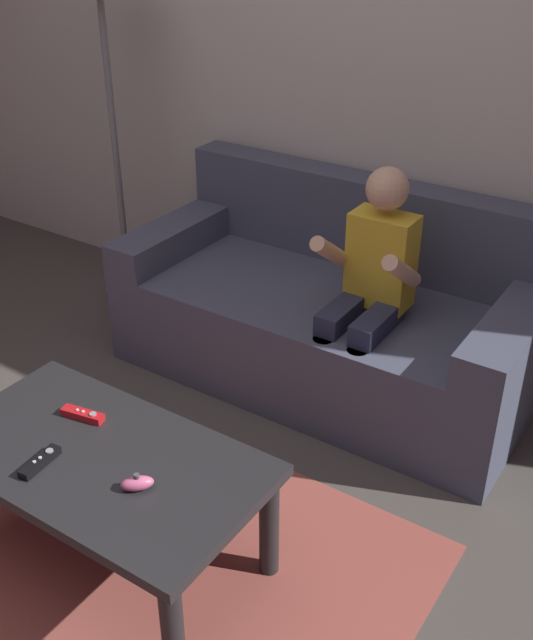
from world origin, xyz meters
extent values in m
plane|color=#4C4742|center=(0.00, 0.00, 0.00)|extent=(9.85, 9.85, 0.00)
cube|color=beige|center=(0.00, 1.86, 1.25)|extent=(4.92, 0.05, 2.50)
cube|color=#474C60|center=(0.15, 1.42, 0.20)|extent=(1.69, 0.80, 0.41)
cube|color=#474C60|center=(0.15, 1.74, 0.60)|extent=(1.69, 0.16, 0.38)
cube|color=#474C60|center=(-0.60, 1.42, 0.47)|extent=(0.18, 0.80, 0.14)
cube|color=#474C60|center=(0.91, 1.42, 0.47)|extent=(0.18, 0.80, 0.14)
cylinder|color=#282D47|center=(0.33, 1.08, 0.20)|extent=(0.08, 0.08, 0.41)
cylinder|color=#282D47|center=(0.46, 1.08, 0.20)|extent=(0.08, 0.08, 0.41)
cube|color=#282D47|center=(0.33, 1.23, 0.44)|extent=(0.09, 0.29, 0.09)
cube|color=#282D47|center=(0.46, 1.23, 0.44)|extent=(0.09, 0.29, 0.09)
cube|color=gold|center=(0.39, 1.38, 0.62)|extent=(0.24, 0.14, 0.36)
cylinder|color=#DBAA87|center=(0.26, 1.25, 0.67)|extent=(0.06, 0.26, 0.21)
cylinder|color=#DBAA87|center=(0.53, 1.25, 0.67)|extent=(0.06, 0.26, 0.21)
sphere|color=#DBAA87|center=(0.39, 1.38, 0.90)|extent=(0.16, 0.16, 0.16)
cube|color=#232326|center=(0.11, 0.17, 0.39)|extent=(0.98, 0.54, 0.04)
cylinder|color=#232326|center=(0.55, -0.05, 0.19)|extent=(0.06, 0.06, 0.37)
cylinder|color=#232326|center=(-0.33, 0.39, 0.19)|extent=(0.06, 0.06, 0.37)
cylinder|color=#232326|center=(0.55, 0.39, 0.19)|extent=(0.06, 0.06, 0.37)
cube|color=#9E4C42|center=(0.11, 0.17, 0.00)|extent=(1.83, 1.29, 0.01)
cube|color=red|center=(-0.06, 0.27, 0.42)|extent=(0.14, 0.06, 0.02)
cylinder|color=#99999E|center=(-0.02, 0.28, 0.43)|extent=(0.02, 0.02, 0.00)
cylinder|color=silver|center=(-0.06, 0.27, 0.43)|extent=(0.01, 0.01, 0.00)
cylinder|color=silver|center=(-0.08, 0.27, 0.43)|extent=(0.01, 0.01, 0.00)
ellipsoid|color=pink|center=(0.30, 0.13, 0.43)|extent=(0.09, 0.09, 0.04)
cylinder|color=#4C4C51|center=(0.30, 0.13, 0.45)|extent=(0.02, 0.02, 0.01)
cube|color=black|center=(0.00, 0.05, 0.42)|extent=(0.05, 0.14, 0.02)
cylinder|color=#99999E|center=(0.00, 0.08, 0.43)|extent=(0.02, 0.02, 0.00)
cylinder|color=silver|center=(0.00, 0.05, 0.43)|extent=(0.01, 0.01, 0.00)
cylinder|color=silver|center=(0.00, 0.03, 0.43)|extent=(0.01, 0.01, 0.00)
cylinder|color=black|center=(-1.02, 1.49, 0.01)|extent=(0.24, 0.24, 0.02)
cylinder|color=slate|center=(-1.02, 1.49, 0.74)|extent=(0.03, 0.03, 1.45)
camera|label=1|loc=(1.44, -0.97, 1.83)|focal=42.53mm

